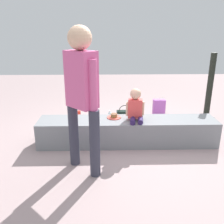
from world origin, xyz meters
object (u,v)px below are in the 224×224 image
(cake_plate, at_px, (114,116))
(water_bottle_far_side, at_px, (102,125))
(adult_standing, at_px, (82,89))
(gift_bag, at_px, (159,107))
(water_bottle_near_gift, at_px, (110,116))
(cake_box_white, at_px, (62,122))
(handbag_black_leather, at_px, (125,116))
(party_cup_red, at_px, (79,114))
(child_seated, at_px, (135,107))

(cake_plate, height_order, water_bottle_far_side, cake_plate)
(adult_standing, relative_size, gift_bag, 4.67)
(water_bottle_near_gift, height_order, cake_box_white, water_bottle_near_gift)
(water_bottle_near_gift, distance_m, handbag_black_leather, 0.29)
(cake_box_white, bearing_deg, cake_plate, -35.18)
(party_cup_red, distance_m, cake_box_white, 0.58)
(adult_standing, height_order, cake_plate, adult_standing)
(child_seated, bearing_deg, cake_box_white, 148.35)
(adult_standing, distance_m, water_bottle_near_gift, 1.97)
(adult_standing, relative_size, party_cup_red, 15.94)
(cake_box_white, bearing_deg, water_bottle_near_gift, 13.58)
(adult_standing, height_order, handbag_black_leather, adult_standing)
(child_seated, distance_m, party_cup_red, 1.72)
(cake_box_white, bearing_deg, gift_bag, 16.33)
(gift_bag, bearing_deg, cake_box_white, -163.67)
(child_seated, bearing_deg, cake_plate, 160.66)
(party_cup_red, bearing_deg, adult_standing, -81.87)
(cake_plate, relative_size, water_bottle_near_gift, 1.03)
(cake_box_white, relative_size, handbag_black_leather, 0.93)
(child_seated, xyz_separation_m, water_bottle_far_side, (-0.51, 0.56, -0.51))
(cake_plate, xyz_separation_m, party_cup_red, (-0.68, 1.18, -0.36))
(cake_plate, distance_m, party_cup_red, 1.41)
(water_bottle_far_side, height_order, party_cup_red, water_bottle_far_side)
(gift_bag, relative_size, handbag_black_leather, 1.08)
(child_seated, relative_size, water_bottle_far_side, 2.26)
(cake_plate, bearing_deg, adult_standing, -116.02)
(cake_plate, xyz_separation_m, handbag_black_leather, (0.23, 0.81, -0.29))
(child_seated, relative_size, cake_box_white, 1.52)
(child_seated, height_order, cake_plate, child_seated)
(child_seated, height_order, party_cup_red, child_seated)
(cake_plate, relative_size, handbag_black_leather, 0.65)
(cake_box_white, bearing_deg, handbag_black_leather, 7.04)
(water_bottle_far_side, relative_size, cake_box_white, 0.67)
(party_cup_red, distance_m, handbag_black_leather, 0.99)
(child_seated, height_order, adult_standing, adult_standing)
(cake_plate, xyz_separation_m, water_bottle_far_side, (-0.19, 0.45, -0.32))
(cake_plate, bearing_deg, party_cup_red, 120.07)
(child_seated, bearing_deg, adult_standing, -135.33)
(gift_bag, xyz_separation_m, water_bottle_far_side, (-1.16, -0.77, -0.07))
(adult_standing, xyz_separation_m, cake_plate, (0.40, 0.81, -0.64))
(adult_standing, bearing_deg, water_bottle_far_side, 80.86)
(adult_standing, relative_size, water_bottle_far_side, 8.12)
(water_bottle_near_gift, bearing_deg, cake_plate, -86.54)
(water_bottle_near_gift, distance_m, party_cup_red, 0.70)
(handbag_black_leather, bearing_deg, adult_standing, -111.20)
(adult_standing, xyz_separation_m, water_bottle_near_gift, (0.34, 1.69, -0.95))
(cake_plate, height_order, handbag_black_leather, cake_plate)
(adult_standing, distance_m, handbag_black_leather, 1.97)
(water_bottle_near_gift, bearing_deg, child_seated, -69.64)
(adult_standing, xyz_separation_m, handbag_black_leather, (0.63, 1.63, -0.93))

